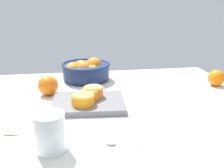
# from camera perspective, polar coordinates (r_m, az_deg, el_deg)

# --- Properties ---
(ground_plane) EXTENTS (1.15, 0.93, 0.03)m
(ground_plane) POSITION_cam_1_polar(r_m,az_deg,el_deg) (1.04, 0.66, -4.79)
(ground_plane) COLOR silver
(fruit_bowl) EXTENTS (0.24, 0.24, 0.11)m
(fruit_bowl) POSITION_cam_1_polar(r_m,az_deg,el_deg) (1.30, -5.78, 3.05)
(fruit_bowl) COLOR navy
(fruit_bowl) RESTS_ON ground_plane
(juice_glass) EXTENTS (0.08, 0.08, 0.11)m
(juice_glass) POSITION_cam_1_polar(r_m,az_deg,el_deg) (0.72, -13.46, -10.83)
(juice_glass) COLOR white
(juice_glass) RESTS_ON ground_plane
(cutting_board) EXTENTS (0.29, 0.23, 0.02)m
(cutting_board) POSITION_cam_1_polar(r_m,az_deg,el_deg) (1.00, -5.20, -4.22)
(cutting_board) COLOR slate
(cutting_board) RESTS_ON ground_plane
(orange_half_0) EXTENTS (0.08, 0.08, 0.04)m
(orange_half_0) POSITION_cam_1_polar(r_m,az_deg,el_deg) (0.95, -6.37, -3.45)
(orange_half_0) COLOR orange
(orange_half_0) RESTS_ON cutting_board
(orange_half_1) EXTENTS (0.08, 0.08, 0.04)m
(orange_half_1) POSITION_cam_1_polar(r_m,az_deg,el_deg) (1.02, -4.13, -1.71)
(orange_half_1) COLOR orange
(orange_half_1) RESTS_ON cutting_board
(orange_half_2) EXTENTS (0.07, 0.07, 0.04)m
(orange_half_2) POSITION_cam_1_polar(r_m,az_deg,el_deg) (0.99, -5.03, -2.40)
(orange_half_2) COLOR orange
(orange_half_2) RESTS_ON cutting_board
(loose_orange_1) EXTENTS (0.08, 0.08, 0.08)m
(loose_orange_1) POSITION_cam_1_polar(r_m,az_deg,el_deg) (1.13, -13.88, -0.32)
(loose_orange_1) COLOR orange
(loose_orange_1) RESTS_ON ground_plane
(loose_orange_2) EXTENTS (0.08, 0.08, 0.08)m
(loose_orange_2) POSITION_cam_1_polar(r_m,az_deg,el_deg) (1.31, 21.93, 1.27)
(loose_orange_2) COLOR orange
(loose_orange_2) RESTS_ON ground_plane
(spoon) EXTENTS (0.12, 0.09, 0.01)m
(spoon) POSITION_cam_1_polar(r_m,az_deg,el_deg) (0.74, 1.57, -13.26)
(spoon) COLOR silver
(spoon) RESTS_ON ground_plane
(herb_sprig_0) EXTENTS (0.05, 0.01, 0.01)m
(herb_sprig_0) POSITION_cam_1_polar(r_m,az_deg,el_deg) (0.85, -21.49, -10.35)
(herb_sprig_0) COLOR #4B863A
(herb_sprig_0) RESTS_ON ground_plane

